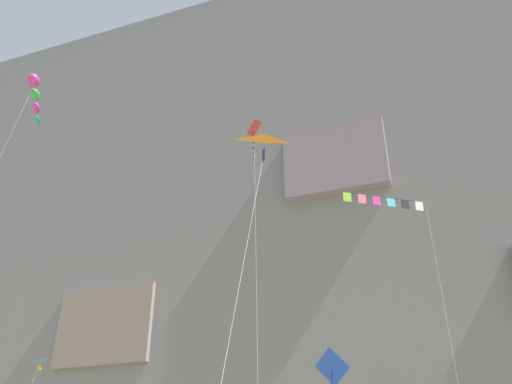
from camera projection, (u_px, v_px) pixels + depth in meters
The scene contains 7 objects.
cliff_face at pixel (356, 222), 75.02m from camera, with size 180.00×24.28×74.92m.
kite_diamond_far_left at pixel (332, 371), 29.37m from camera, with size 2.08×2.77×11.52m.
kite_delta_high_left at pixel (32, 373), 45.31m from camera, with size 2.82×3.90×14.16m.
kite_diamond_upper_right at pixel (254, 140), 34.45m from camera, with size 2.37×4.13×25.65m.
kite_banner_low_left at pixel (387, 209), 34.57m from camera, with size 5.13×3.36×20.96m.
kite_delta_upper_left at pixel (264, 154), 18.43m from camera, with size 1.79×4.52×14.60m.
kite_windsock_mid_right at pixel (34, 94), 36.42m from camera, with size 3.31×7.13×28.02m.
Camera 1 is at (10.13, -6.59, 3.89)m, focal length 39.15 mm.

